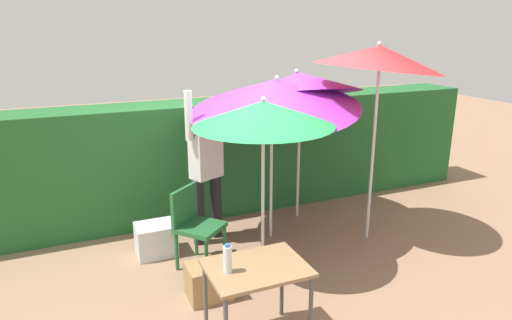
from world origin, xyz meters
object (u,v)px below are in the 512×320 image
umbrella_rainbow (274,95)px  chair_plastic (195,222)px  bottle_water (228,259)px  umbrella_navy (379,58)px  folding_table (257,276)px  person_vendor (206,168)px  umbrella_orange (263,114)px  cooler_box (156,239)px  umbrella_yellow (298,83)px  crate_cardboard (209,281)px

umbrella_rainbow → chair_plastic: (-1.09, -0.31, -1.29)m
chair_plastic → bottle_water: bottle_water is taller
umbrella_navy → chair_plastic: bearing=175.5°
umbrella_rainbow → folding_table: bearing=-119.0°
umbrella_navy → person_vendor: size_ratio=1.29×
folding_table → umbrella_navy: bearing=32.1°
umbrella_orange → cooler_box: umbrella_orange is taller
person_vendor → cooler_box: person_vendor is taller
umbrella_yellow → umbrella_navy: bearing=-61.0°
umbrella_yellow → bottle_water: 3.03m
chair_plastic → cooler_box: chair_plastic is taller
crate_cardboard → umbrella_navy: bearing=12.6°
umbrella_navy → chair_plastic: 2.77m
folding_table → bottle_water: bearing=177.6°
umbrella_navy → folding_table: 2.91m
umbrella_yellow → folding_table: size_ratio=2.72×
bottle_water → umbrella_yellow: bearing=51.2°
umbrella_rainbow → umbrella_yellow: size_ratio=1.01×
umbrella_navy → folding_table: size_ratio=3.04×
cooler_box → folding_table: folding_table is taller
cooler_box → umbrella_navy: bearing=-13.1°
chair_plastic → folding_table: (0.11, -1.47, 0.12)m
umbrella_yellow → cooler_box: size_ratio=4.88×
umbrella_orange → crate_cardboard: umbrella_orange is taller
umbrella_yellow → bottle_water: size_ratio=9.08×
person_vendor → cooler_box: size_ratio=4.21×
umbrella_yellow → crate_cardboard: size_ratio=5.31×
umbrella_yellow → chair_plastic: bearing=-155.1°
umbrella_rainbow → umbrella_navy: 1.25m
umbrella_navy → bottle_water: 2.98m
umbrella_yellow → person_vendor: umbrella_yellow is taller
cooler_box → folding_table: 1.99m
person_vendor → umbrella_orange: bearing=-67.9°
cooler_box → crate_cardboard: (0.29, -1.09, -0.01)m
umbrella_yellow → person_vendor: (-1.34, -0.22, -0.91)m
umbrella_rainbow → crate_cardboard: bearing=-139.7°
umbrella_rainbow → person_vendor: size_ratio=1.17×
crate_cardboard → person_vendor: bearing=72.8°
umbrella_yellow → cooler_box: umbrella_yellow is taller
umbrella_orange → umbrella_yellow: size_ratio=0.87×
chair_plastic → crate_cardboard: size_ratio=2.17×
umbrella_rainbow → umbrella_yellow: bearing=39.3°
umbrella_navy → crate_cardboard: bearing=-167.4°
cooler_box → bottle_water: 2.00m
umbrella_navy → crate_cardboard: (-2.23, -0.50, -2.04)m
umbrella_orange → umbrella_yellow: bearing=48.0°
umbrella_orange → chair_plastic: 1.42m
umbrella_orange → umbrella_navy: 1.59m
umbrella_orange → cooler_box: bearing=143.8°
umbrella_navy → chair_plastic: (-2.17, 0.17, -1.71)m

